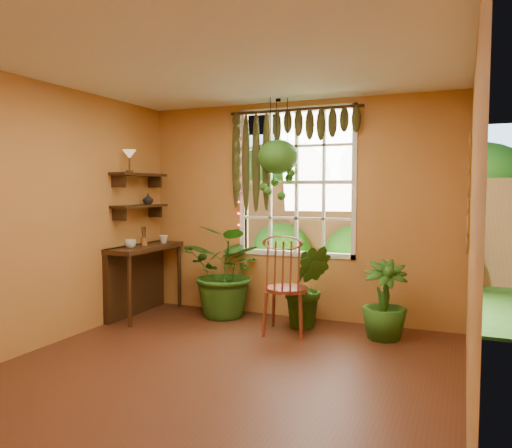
{
  "coord_description": "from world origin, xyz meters",
  "views": [
    {
      "loc": [
        1.95,
        -3.69,
        1.61
      ],
      "look_at": [
        -0.08,
        1.15,
        1.25
      ],
      "focal_mm": 35.0,
      "sensor_mm": 36.0,
      "label": 1
    }
  ],
  "objects": [
    {
      "name": "ceiling",
      "position": [
        0.0,
        0.0,
        2.7
      ],
      "size": [
        4.5,
        4.5,
        0.0
      ],
      "primitive_type": "plane",
      "rotation": [
        3.14,
        0.0,
        0.0
      ],
      "color": "white",
      "rests_on": "wall_back"
    },
    {
      "name": "shelf_upper",
      "position": [
        -1.88,
        1.6,
        1.8
      ],
      "size": [
        0.25,
        0.9,
        0.04
      ],
      "primitive_type": "cube",
      "color": "#3B2210",
      "rests_on": "wall_left"
    },
    {
      "name": "wall_right",
      "position": [
        2.0,
        0.0,
        1.35
      ],
      "size": [
        0.0,
        4.5,
        4.5
      ],
      "primitive_type": "plane",
      "rotation": [
        1.57,
        0.0,
        -1.57
      ],
      "color": "#C08041",
      "rests_on": "floor"
    },
    {
      "name": "hanging_basket",
      "position": [
        -0.15,
        2.0,
        1.96
      ],
      "size": [
        0.49,
        0.49,
        1.23
      ],
      "color": "black",
      "rests_on": "ceiling"
    },
    {
      "name": "wall_plates",
      "position": [
        1.98,
        1.79,
        1.55
      ],
      "size": [
        0.04,
        0.32,
        1.1
      ],
      "primitive_type": null,
      "color": "#FFF0D0",
      "rests_on": "wall_right"
    },
    {
      "name": "potted_plant_mid",
      "position": [
        0.28,
        1.84,
        0.48
      ],
      "size": [
        0.62,
        0.55,
        0.97
      ],
      "primitive_type": "imported",
      "rotation": [
        0.0,
        0.0,
        0.26
      ],
      "color": "#205215",
      "rests_on": "floor"
    },
    {
      "name": "valance_vine",
      "position": [
        -0.08,
        2.16,
        2.28
      ],
      "size": [
        1.7,
        0.12,
        1.1
      ],
      "color": "#3B2210",
      "rests_on": "window"
    },
    {
      "name": "window",
      "position": [
        0.0,
        2.28,
        1.7
      ],
      "size": [
        1.52,
        0.1,
        1.86
      ],
      "color": "white",
      "rests_on": "wall_back"
    },
    {
      "name": "potted_plant_left",
      "position": [
        -0.79,
        1.91,
        0.59
      ],
      "size": [
        1.18,
        1.07,
        1.17
      ],
      "primitive_type": "imported",
      "rotation": [
        0.0,
        0.0,
        -0.15
      ],
      "color": "#205215",
      "rests_on": "floor"
    },
    {
      "name": "wall_back",
      "position": [
        0.0,
        2.25,
        1.35
      ],
      "size": [
        4.0,
        0.0,
        4.0
      ],
      "primitive_type": "plane",
      "rotation": [
        1.57,
        0.0,
        0.0
      ],
      "color": "#C08041",
      "rests_on": "floor"
    },
    {
      "name": "string_lights",
      "position": [
        -0.76,
        2.19,
        1.75
      ],
      "size": [
        0.03,
        0.03,
        1.54
      ],
      "primitive_type": null,
      "color": "#FF2633",
      "rests_on": "window"
    },
    {
      "name": "brush_jar",
      "position": [
        -1.8,
        1.58,
        1.02
      ],
      "size": [
        0.08,
        0.08,
        0.31
      ],
      "color": "#98572C",
      "rests_on": "counter_ledge"
    },
    {
      "name": "cup_a",
      "position": [
        -1.78,
        1.26,
        0.95
      ],
      "size": [
        0.17,
        0.17,
        0.11
      ],
      "primitive_type": "imported",
      "rotation": [
        0.0,
        0.0,
        -0.28
      ],
      "color": "silver",
      "rests_on": "counter_ledge"
    },
    {
      "name": "potted_plant_right",
      "position": [
        1.18,
        1.72,
        0.43
      ],
      "size": [
        0.59,
        0.59,
        0.85
      ],
      "primitive_type": "imported",
      "rotation": [
        0.0,
        0.0,
        0.29
      ],
      "color": "#205215",
      "rests_on": "floor"
    },
    {
      "name": "floor",
      "position": [
        0.0,
        0.0,
        0.0
      ],
      "size": [
        4.5,
        4.5,
        0.0
      ],
      "primitive_type": "plane",
      "color": "#4E2516",
      "rests_on": "ground"
    },
    {
      "name": "shelf_lower",
      "position": [
        -1.88,
        1.6,
        1.4
      ],
      "size": [
        0.25,
        0.9,
        0.04
      ],
      "primitive_type": "cube",
      "color": "#3B2210",
      "rests_on": "wall_left"
    },
    {
      "name": "cup_b",
      "position": [
        -1.72,
        1.9,
        0.95
      ],
      "size": [
        0.12,
        0.12,
        0.1
      ],
      "primitive_type": "imported",
      "rotation": [
        0.0,
        0.0,
        -0.08
      ],
      "color": "beige",
      "rests_on": "counter_ledge"
    },
    {
      "name": "shelf_vase",
      "position": [
        -1.87,
        1.78,
        1.49
      ],
      "size": [
        0.14,
        0.14,
        0.14
      ],
      "primitive_type": "imported",
      "rotation": [
        0.0,
        0.0,
        0.05
      ],
      "color": "#B2AD99",
      "rests_on": "shelf_lower"
    },
    {
      "name": "backyard",
      "position": [
        0.24,
        6.87,
        1.28
      ],
      "size": [
        14.0,
        10.0,
        12.0
      ],
      "color": "#1C5618",
      "rests_on": "ground"
    },
    {
      "name": "counter_ledge",
      "position": [
        -1.91,
        1.6,
        0.55
      ],
      "size": [
        0.4,
        1.2,
        0.9
      ],
      "color": "#3B2210",
      "rests_on": "floor"
    },
    {
      "name": "tiffany_lamp",
      "position": [
        -1.86,
        1.38,
        2.02
      ],
      "size": [
        0.17,
        0.17,
        0.28
      ],
      "color": "brown",
      "rests_on": "shelf_upper"
    },
    {
      "name": "wall_left",
      "position": [
        -2.0,
        0.0,
        1.35
      ],
      "size": [
        0.0,
        4.5,
        4.5
      ],
      "primitive_type": "plane",
      "rotation": [
        1.57,
        0.0,
        1.57
      ],
      "color": "#C08041",
      "rests_on": "floor"
    },
    {
      "name": "windsor_chair",
      "position": [
        0.14,
        1.49,
        0.37
      ],
      "size": [
        0.53,
        0.56,
        1.28
      ],
      "rotation": [
        0.0,
        0.0,
        0.12
      ],
      "color": "maroon",
      "rests_on": "floor"
    }
  ]
}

